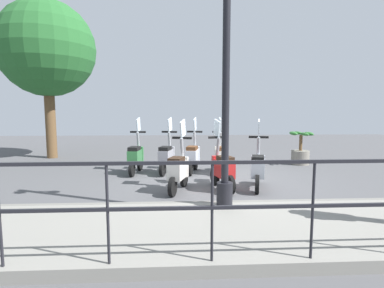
{
  "coord_description": "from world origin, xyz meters",
  "views": [
    {
      "loc": [
        -7.18,
        0.91,
        1.72
      ],
      "look_at": [
        0.2,
        0.5,
        0.9
      ],
      "focal_mm": 28.0,
      "sensor_mm": 36.0,
      "label": 1
    }
  ],
  "objects": [
    {
      "name": "fence_railing",
      "position": [
        -4.2,
        -0.0,
        0.89
      ],
      "size": [
        0.04,
        16.03,
        1.07
      ],
      "color": "black",
      "rests_on": "promenade_walkway"
    },
    {
      "name": "scooter_near_1",
      "position": [
        -0.8,
        -0.11,
        0.48
      ],
      "size": [
        1.21,
        0.52,
        1.54
      ],
      "rotation": [
        0.0,
        0.0,
        0.25
      ],
      "color": "black",
      "rests_on": "ground_plane"
    },
    {
      "name": "scooter_far_1",
      "position": [
        1.03,
        0.43,
        0.48
      ],
      "size": [
        1.21,
        0.51,
        1.54
      ],
      "rotation": [
        0.0,
        0.0,
        -0.24
      ],
      "color": "black",
      "rests_on": "ground_plane"
    },
    {
      "name": "ground_plane",
      "position": [
        0.0,
        0.0,
        0.0
      ],
      "size": [
        28.0,
        28.0,
        0.0
      ],
      "primitive_type": "plane",
      "color": "#4C4C4F"
    },
    {
      "name": "scooter_far_3",
      "position": [
        1.0,
        2.0,
        0.48
      ],
      "size": [
        1.23,
        0.45,
        1.54
      ],
      "rotation": [
        0.0,
        0.0,
        -0.14
      ],
      "color": "black",
      "rests_on": "ground_plane"
    },
    {
      "name": "scooter_near_2",
      "position": [
        -0.9,
        0.85,
        0.48
      ],
      "size": [
        1.2,
        0.55,
        1.54
      ],
      "rotation": [
        0.0,
        0.0,
        -0.31
      ],
      "color": "black",
      "rests_on": "ground_plane"
    },
    {
      "name": "scooter_far_2",
      "position": [
        1.0,
        1.15,
        0.48
      ],
      "size": [
        1.21,
        0.52,
        1.54
      ],
      "rotation": [
        0.0,
        0.0,
        -0.26
      ],
      "color": "black",
      "rests_on": "ground_plane"
    },
    {
      "name": "promenade_walkway",
      "position": [
        -3.15,
        0.0,
        0.07
      ],
      "size": [
        2.2,
        20.0,
        0.15
      ],
      "color": "gray",
      "rests_on": "ground_plane"
    },
    {
      "name": "scooter_far_0",
      "position": [
        0.92,
        -0.34,
        0.48
      ],
      "size": [
        1.23,
        0.44,
        1.54
      ],
      "rotation": [
        0.0,
        0.0,
        -0.03
      ],
      "color": "black",
      "rests_on": "ground_plane"
    },
    {
      "name": "lamp_post_near",
      "position": [
        -2.4,
        0.1,
        2.09
      ],
      "size": [
        0.26,
        0.9,
        4.37
      ],
      "color": "black",
      "rests_on": "promenade_walkway"
    },
    {
      "name": "potted_palm",
      "position": [
        2.14,
        -3.1,
        0.45
      ],
      "size": [
        1.06,
        0.66,
        1.05
      ],
      "color": "slate",
      "rests_on": "ground_plane"
    },
    {
      "name": "scooter_near_0",
      "position": [
        -0.79,
        -0.9,
        0.48
      ],
      "size": [
        1.2,
        0.54,
        1.54
      ],
      "rotation": [
        0.0,
        0.0,
        -0.28
      ],
      "color": "black",
      "rests_on": "ground_plane"
    },
    {
      "name": "tree_large",
      "position": [
        3.98,
        5.45,
        3.89
      ],
      "size": [
        3.36,
        3.36,
        5.59
      ],
      "color": "brown",
      "rests_on": "ground_plane"
    }
  ]
}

